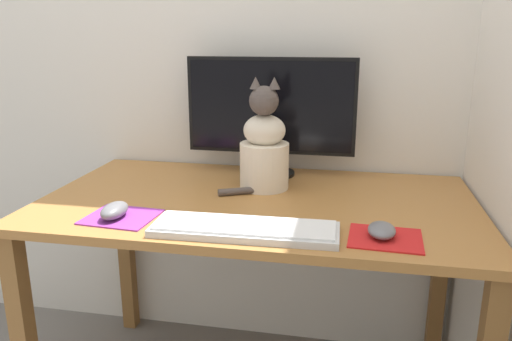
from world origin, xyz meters
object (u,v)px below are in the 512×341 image
monitor (271,112)px  keyboard (245,229)px  computer_mouse_right (382,230)px  cat (265,148)px  computer_mouse_left (114,210)px

monitor → keyboard: 0.57m
computer_mouse_right → cat: (-0.35, 0.34, 0.11)m
cat → computer_mouse_left: bearing=-139.9°
keyboard → cat: bearing=91.2°
monitor → cat: size_ratio=1.63×
cat → monitor: bearing=88.1°
cat → keyboard: bearing=-92.4°
keyboard → computer_mouse_left: bearing=173.9°
computer_mouse_left → cat: 0.50m
keyboard → monitor: bearing=91.3°
keyboard → computer_mouse_left: 0.36m
computer_mouse_right → monitor: bearing=125.5°
keyboard → computer_mouse_right: (0.33, 0.03, 0.01)m
computer_mouse_right → cat: bearing=135.6°
keyboard → computer_mouse_right: bearing=4.6°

